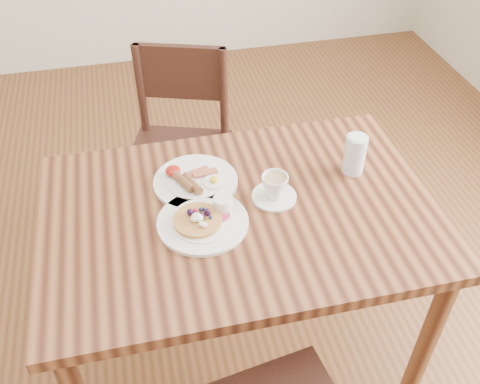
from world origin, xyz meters
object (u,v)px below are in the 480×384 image
at_px(breakfast_plate, 194,181).
at_px(water_glass, 355,154).
at_px(pancake_plate, 204,219).
at_px(dining_table, 240,232).
at_px(chair_far, 180,143).
at_px(teacup_saucer, 274,188).

height_order(breakfast_plate, water_glass, water_glass).
distance_m(pancake_plate, water_glass, 0.54).
xyz_separation_m(dining_table, chair_far, (-0.10, 0.73, -0.16)).
distance_m(dining_table, teacup_saucer, 0.18).
relative_size(teacup_saucer, water_glass, 1.05).
relative_size(pancake_plate, breakfast_plate, 1.00).
relative_size(dining_table, water_glass, 8.97).
bearing_deg(water_glass, pancake_plate, -165.89).
bearing_deg(breakfast_plate, chair_far, 88.28).
bearing_deg(pancake_plate, breakfast_plate, 89.62).
bearing_deg(breakfast_plate, pancake_plate, -90.38).
bearing_deg(teacup_saucer, chair_far, 106.86).
xyz_separation_m(dining_table, teacup_saucer, (0.12, 0.03, 0.14)).
relative_size(chair_far, pancake_plate, 3.26).
relative_size(pancake_plate, teacup_saucer, 1.93).
xyz_separation_m(teacup_saucer, water_glass, (0.29, 0.07, 0.03)).
bearing_deg(teacup_saucer, dining_table, -165.91).
bearing_deg(chair_far, pancake_plate, 107.27).
bearing_deg(breakfast_plate, dining_table, -52.87).
bearing_deg(dining_table, teacup_saucer, 14.09).
relative_size(chair_far, breakfast_plate, 3.26).
xyz_separation_m(dining_table, pancake_plate, (-0.12, -0.03, 0.11)).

